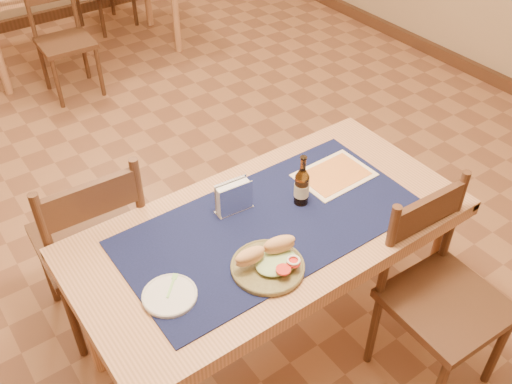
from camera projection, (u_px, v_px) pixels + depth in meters
room at (158, 2)px, 2.36m from camera, size 6.04×7.04×2.84m
main_table at (270, 239)px, 2.33m from camera, size 1.60×0.80×0.75m
placemat at (271, 224)px, 2.27m from camera, size 1.20×0.60×0.01m
baseboard at (184, 236)px, 3.22m from camera, size 6.00×7.00×0.10m
chair_main_far at (92, 241)px, 2.54m from camera, size 0.47×0.47×0.99m
chair_main_near at (439, 293)px, 2.34m from camera, size 0.45×0.45×0.94m
chair_back_near at (63, 38)px, 4.31m from camera, size 0.40×0.40×0.84m
sandwich_plate at (269, 262)px, 2.07m from camera, size 0.27×0.27×0.10m
side_plate at (170, 295)px, 1.98m from camera, size 0.19×0.19×0.02m
fork at (172, 284)px, 2.01m from camera, size 0.09×0.09×0.00m
beer_bottle at (302, 186)px, 2.31m from camera, size 0.06×0.06×0.23m
napkin_holder at (234, 198)px, 2.29m from camera, size 0.16×0.07×0.14m
menu_card at (334, 175)px, 2.50m from camera, size 0.33×0.24×0.01m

